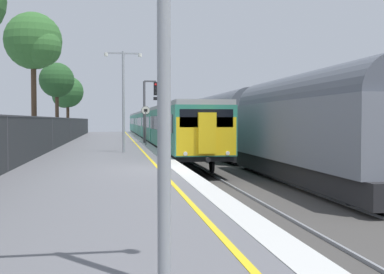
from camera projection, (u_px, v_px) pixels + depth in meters
The scene contains 10 objects.
ground at pixel (242, 185), 17.17m from camera, with size 17.40×110.00×1.21m.
commuter_train_at_platform at pixel (152, 125), 50.12m from camera, with size 2.83×59.97×3.81m.
freight_train_adjacent_track at pixel (224, 123), 34.90m from camera, with size 2.60×44.75×4.65m.
signal_gantry at pixel (148, 104), 35.83m from camera, with size 1.10×0.24×4.73m.
speed_limit_sign at pixel (146, 120), 32.84m from camera, with size 0.59×0.08×2.71m.
platform_lamp_mid at pixel (123, 93), 25.29m from camera, with size 2.00×0.20×5.40m.
platform_back_fence at pixel (7, 142), 15.80m from camera, with size 0.07×99.00×1.91m.
background_tree_left at pixel (35, 43), 27.93m from camera, with size 3.37×3.36×8.11m.
background_tree_centre at pixel (67, 93), 51.38m from camera, with size 3.42×3.50×6.50m.
background_tree_right at pixel (56, 81), 40.21m from camera, with size 2.94×2.94×6.62m.
Camera 1 is at (-1.92, -16.57, 1.74)m, focal length 44.34 mm.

